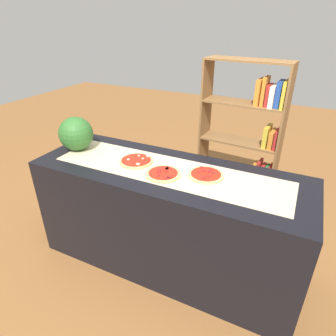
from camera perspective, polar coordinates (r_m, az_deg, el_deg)
name	(u,v)px	position (r m, az deg, el deg)	size (l,w,h in m)	color
ground_plane	(168,258)	(2.75, 0.00, -17.38)	(12.00, 12.00, 0.00)	brown
counter	(168,218)	(2.45, 0.00, -9.86)	(2.15, 0.74, 0.91)	black
parchment_paper	(168,170)	(2.20, 0.00, -0.44)	(1.83, 0.46, 0.00)	beige
pizza_mushroom_0	(136,161)	(2.33, -6.28, 1.40)	(0.27, 0.27, 0.03)	#DBB26B
pizza_pepperoni_1	(163,174)	(2.13, -0.96, -1.13)	(0.26, 0.26, 0.02)	#DBB26B
pizza_pepperoni_2	(206,175)	(2.14, 7.50, -1.31)	(0.26, 0.26, 0.02)	#DBB26B
watermelon	(76,134)	(2.63, -17.72, 6.47)	(0.29, 0.29, 0.29)	#2D6628
bookshelf	(250,146)	(3.08, 15.82, 4.13)	(0.83, 0.33, 1.61)	brown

